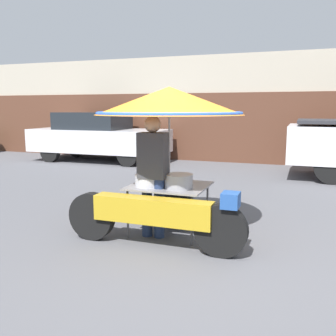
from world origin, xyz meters
TOP-DOWN VIEW (x-y plane):
  - ground_plane at (0.00, 0.00)m, footprint 36.00×36.00m
  - shopfront_building at (0.00, 8.82)m, footprint 28.00×2.06m
  - vendor_motorcycle_cart at (-0.42, 0.56)m, footprint 2.39×2.03m
  - vendor_person at (-0.57, 0.38)m, footprint 0.38×0.22m
  - parked_car at (-5.10, 6.63)m, footprint 4.54×1.77m

SIDE VIEW (x-z plane):
  - ground_plane at x=0.00m, z-range 0.00..0.00m
  - parked_car at x=-5.10m, z-range 0.02..1.63m
  - vendor_person at x=-0.57m, z-range 0.10..1.76m
  - vendor_motorcycle_cart at x=-0.42m, z-range 0.57..2.61m
  - shopfront_building at x=0.00m, z-range -0.01..3.42m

